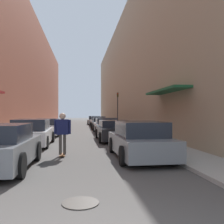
# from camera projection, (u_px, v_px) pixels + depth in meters

# --- Properties ---
(ground) EXTENTS (128.92, 128.92, 0.00)m
(ground) POSITION_uv_depth(u_px,v_px,m) (79.00, 129.00, 25.90)
(ground) COLOR #4C4947
(curb_strip_left) EXTENTS (1.80, 58.60, 0.12)m
(curb_strip_left) POSITION_uv_depth(u_px,v_px,m) (45.00, 126.00, 31.18)
(curb_strip_left) COLOR #A3A099
(curb_strip_left) RESTS_ON ground
(curb_strip_right) EXTENTS (1.80, 58.60, 0.12)m
(curb_strip_right) POSITION_uv_depth(u_px,v_px,m) (112.00, 126.00, 32.25)
(curb_strip_right) COLOR #A3A099
(curb_strip_right) RESTS_ON ground
(building_row_left) EXTENTS (4.90, 58.60, 13.50)m
(building_row_left) POSITION_uv_depth(u_px,v_px,m) (21.00, 72.00, 30.85)
(building_row_left) COLOR brown
(building_row_left) RESTS_ON ground
(building_row_right) EXTENTS (4.90, 58.60, 13.83)m
(building_row_right) POSITION_uv_depth(u_px,v_px,m) (134.00, 73.00, 32.64)
(building_row_right) COLOR tan
(building_row_right) RESTS_ON ground
(parked_car_left_1) EXTENTS (1.96, 4.48, 1.39)m
(parked_car_left_1) POSITION_uv_depth(u_px,v_px,m) (32.00, 133.00, 13.02)
(parked_car_left_1) COLOR silver
(parked_car_left_1) RESTS_ON ground
(parked_car_left_2) EXTENTS (1.96, 4.49, 1.29)m
(parked_car_left_2) POSITION_uv_depth(u_px,v_px,m) (47.00, 127.00, 18.82)
(parked_car_left_2) COLOR #B7B7BC
(parked_car_left_2) RESTS_ON ground
(parked_car_right_0) EXTENTS (1.91, 4.41, 1.39)m
(parked_car_right_0) POSITION_uv_depth(u_px,v_px,m) (140.00, 141.00, 9.39)
(parked_car_right_0) COLOR gray
(parked_car_right_0) RESTS_ON ground
(parked_car_right_1) EXTENTS (2.05, 4.76, 1.26)m
(parked_car_right_1) POSITION_uv_depth(u_px,v_px,m) (114.00, 130.00, 15.48)
(parked_car_right_1) COLOR #232326
(parked_car_right_1) RESTS_ON ground
(parked_car_right_2) EXTENTS (2.01, 4.71, 1.29)m
(parked_car_right_2) POSITION_uv_depth(u_px,v_px,m) (106.00, 126.00, 21.13)
(parked_car_right_2) COLOR #B7B7BC
(parked_car_right_2) RESTS_ON ground
(parked_car_right_3) EXTENTS (1.91, 4.10, 1.20)m
(parked_car_right_3) POSITION_uv_depth(u_px,v_px,m) (100.00, 124.00, 26.33)
(parked_car_right_3) COLOR #515459
(parked_car_right_3) RESTS_ON ground
(parked_car_right_4) EXTENTS (2.00, 4.82, 1.28)m
(parked_car_right_4) POSITION_uv_depth(u_px,v_px,m) (98.00, 122.00, 31.57)
(parked_car_right_4) COLOR #B7B7BC
(parked_car_right_4) RESTS_ON ground
(parked_car_right_5) EXTENTS (1.98, 4.31, 1.26)m
(parked_car_right_5) POSITION_uv_depth(u_px,v_px,m) (94.00, 120.00, 37.56)
(parked_car_right_5) COLOR silver
(parked_car_right_5) RESTS_ON ground
(skateboarder) EXTENTS (0.65, 0.78, 1.70)m
(skateboarder) POSITION_uv_depth(u_px,v_px,m) (63.00, 130.00, 9.81)
(skateboarder) COLOR brown
(skateboarder) RESTS_ON ground
(manhole_cover) EXTENTS (0.70, 0.70, 0.02)m
(manhole_cover) POSITION_uv_depth(u_px,v_px,m) (81.00, 203.00, 4.69)
(manhole_cover) COLOR #332D28
(manhole_cover) RESTS_ON ground
(traffic_light) EXTENTS (0.16, 0.22, 3.69)m
(traffic_light) POSITION_uv_depth(u_px,v_px,m) (118.00, 106.00, 25.66)
(traffic_light) COLOR #2D2D2D
(traffic_light) RESTS_ON curb_strip_right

